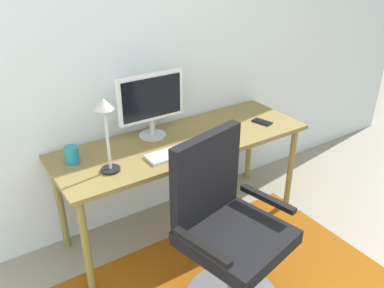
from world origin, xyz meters
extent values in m
cube|color=silver|center=(0.00, 2.20, 1.30)|extent=(6.00, 0.10, 2.60)
cube|color=olive|center=(0.29, 1.83, 0.69)|extent=(1.72, 0.60, 0.03)
cylinder|color=olive|center=(-0.51, 1.59, 0.34)|extent=(0.04, 0.04, 0.67)
cylinder|color=olive|center=(1.09, 1.59, 0.34)|extent=(0.04, 0.04, 0.67)
cylinder|color=olive|center=(-0.51, 2.07, 0.34)|extent=(0.04, 0.04, 0.67)
cylinder|color=olive|center=(1.09, 2.07, 0.34)|extent=(0.04, 0.04, 0.67)
cylinder|color=#B2B2B7|center=(0.14, 1.99, 0.71)|extent=(0.18, 0.18, 0.01)
cylinder|color=#B2B2B7|center=(0.14, 1.99, 0.77)|extent=(0.04, 0.04, 0.11)
cube|color=white|center=(0.14, 1.99, 0.98)|extent=(0.46, 0.04, 0.31)
cube|color=black|center=(0.14, 1.97, 0.98)|extent=(0.42, 0.00, 0.27)
cube|color=white|center=(0.17, 1.69, 0.71)|extent=(0.43, 0.13, 0.02)
ellipsoid|color=white|center=(0.48, 1.69, 0.72)|extent=(0.06, 0.10, 0.03)
cylinder|color=teal|center=(-0.42, 1.93, 0.75)|extent=(0.08, 0.08, 0.11)
cube|color=black|center=(0.91, 1.75, 0.71)|extent=(0.10, 0.15, 0.01)
cylinder|color=black|center=(-0.27, 1.72, 0.71)|extent=(0.11, 0.11, 0.01)
cylinder|color=beige|center=(-0.27, 1.72, 0.90)|extent=(0.02, 0.02, 0.36)
cone|color=beige|center=(-0.27, 1.72, 1.11)|extent=(0.11, 0.11, 0.06)
cylinder|color=slate|center=(0.12, 1.06, 0.25)|extent=(0.06, 0.06, 0.41)
cube|color=black|center=(0.12, 1.06, 0.50)|extent=(0.59, 0.59, 0.08)
cube|color=black|center=(0.08, 1.27, 0.78)|extent=(0.47, 0.16, 0.48)
cube|color=black|center=(-0.14, 1.00, 0.61)|extent=(0.11, 0.35, 0.03)
cube|color=black|center=(0.38, 1.12, 0.61)|extent=(0.11, 0.35, 0.03)
camera|label=1|loc=(-0.95, -0.16, 1.87)|focal=37.18mm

